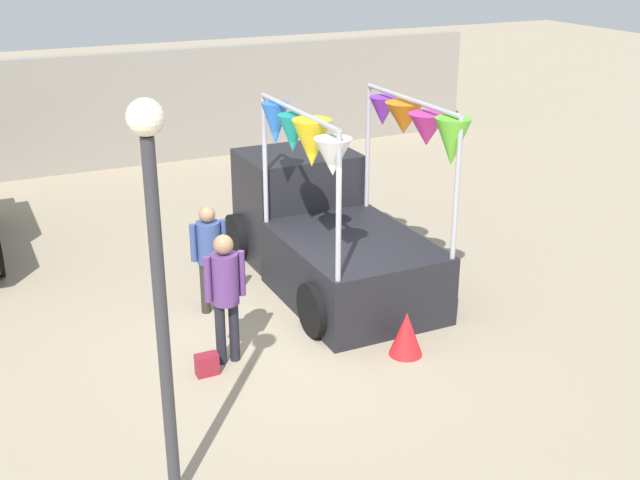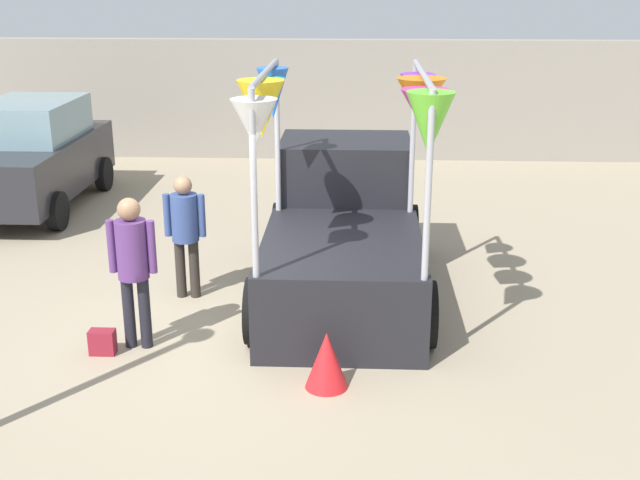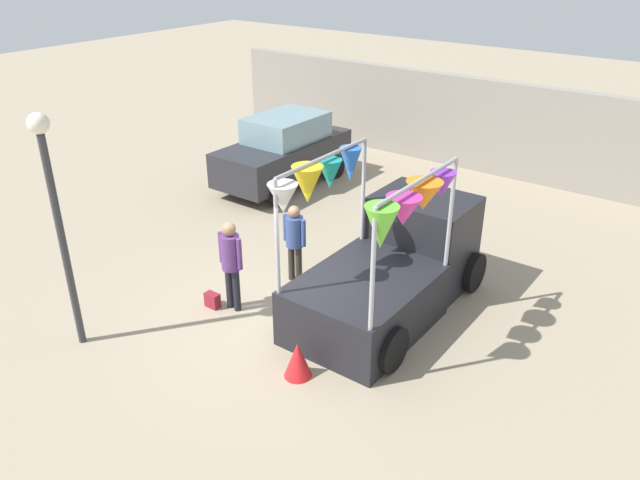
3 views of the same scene
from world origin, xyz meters
name	(u,v)px [view 2 (image 2 of 3)]	position (x,y,z in m)	size (l,w,h in m)	color
ground_plane	(231,332)	(0.00, 0.00, 0.00)	(60.00, 60.00, 0.00)	gray
vendor_truck	(344,223)	(1.29, 1.45, 0.91)	(2.42, 4.12, 2.98)	black
parked_car	(32,155)	(-4.24, 5.03, 0.94)	(1.88, 4.00, 1.88)	#26262B
person_customer	(133,259)	(-0.97, -0.41, 1.05)	(0.53, 0.34, 1.73)	black
person_vendor	(185,226)	(-0.71, 1.06, 0.96)	(0.53, 0.34, 1.60)	#2D2823
handbag	(103,342)	(-1.32, -0.61, 0.14)	(0.28, 0.16, 0.28)	maroon
brick_boundary_wall	(292,99)	(0.00, 9.27, 1.30)	(18.00, 0.36, 2.60)	gray
folded_kite_bundle_crimson	(327,360)	(1.17, -1.23, 0.30)	(0.44, 0.44, 0.60)	red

